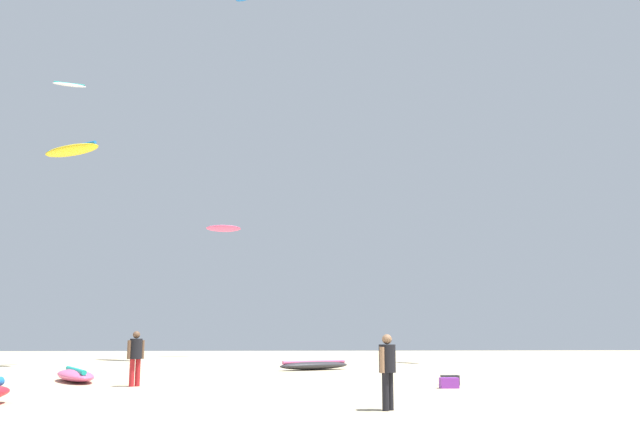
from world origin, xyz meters
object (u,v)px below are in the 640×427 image
Objects in this scene: person_midground at (136,354)px; gear_bag at (450,380)px; kite_grounded_far at (75,375)px; cooler_box at (449,383)px; kite_aloft_4 at (69,85)px; kite_aloft_0 at (224,228)px; kite_aloft_7 at (71,150)px; person_foreground at (387,366)px; kite_grounded_mid at (314,365)px.

gear_bag is at bearing -126.17° from person_midground.
kite_grounded_far is 7.21× the size of cooler_box.
kite_aloft_4 reaches higher than gear_bag.
kite_aloft_0 is 0.66× the size of kite_aloft_7.
kite_grounded_far is 16.60m from kite_aloft_7.
gear_bag is (10.22, -0.01, -0.86)m from person_midground.
kite_aloft_4 is at bearing -157.34° from kite_aloft_0.
person_foreground is 10.24m from person_midground.
gear_bag is at bearing -72.84° from person_foreground.
person_midground reaches higher than person_foreground.
kite_aloft_0 is 17.05m from kite_aloft_7.
kite_aloft_7 reaches higher than cooler_box.
gear_bag is 32.36m from kite_aloft_0.
person_midground reaches higher than kite_grounded_far.
gear_bag is 0.24× the size of kite_aloft_4.
kite_aloft_4 is 13.89m from kite_aloft_7.
kite_aloft_7 is (-13.67, 21.38, 10.48)m from person_foreground.
kite_aloft_7 is at bearing -10.38° from person_midground.
person_midground is 0.43× the size of kite_grounded_far.
person_foreground reaches higher than cooler_box.
kite_aloft_4 is (-7.93, 22.44, 18.92)m from kite_grounded_far.
cooler_box is 0.24× the size of kite_aloft_4.
kite_grounded_mid is 17.60m from kite_aloft_7.
person_foreground is 0.41× the size of kite_aloft_7.
kite_aloft_4 is at bearing -21.05° from person_foreground.
kite_aloft_0 is at bearing 65.52° from kite_aloft_7.
person_foreground is 38.38m from kite_aloft_0.
person_midground is 10.26m from gear_bag.
kite_aloft_4 reaches higher than kite_aloft_0.
gear_bag is (12.75, -2.39, -0.07)m from kite_grounded_far.
kite_aloft_4 reaches higher than person_midground.
kite_aloft_0 reaches higher than person_foreground.
kite_aloft_7 is at bearing 109.84° from kite_grounded_far.
kite_aloft_0 reaches higher than gear_bag.
kite_grounded_mid is 1.57× the size of kite_aloft_4.
cooler_box is 0.14× the size of kite_aloft_7.
person_midground is 0.74× the size of kite_aloft_4.
kite_grounded_far is at bearing -70.16° from kite_aloft_7.
kite_aloft_7 is (-16.91, 13.90, 11.28)m from gear_bag.
person_midground is 0.47× the size of kite_grounded_mid.
kite_aloft_0 reaches higher than kite_grounded_far.
kite_aloft_0 is (2.87, 26.94, 9.36)m from kite_grounded_far.
person_midground is at bearing -67.15° from kite_aloft_4.
gear_bag is at bearing 74.69° from cooler_box.
person_foreground is at bearing -79.76° from kite_aloft_0.
kite_grounded_far is 1.71× the size of kite_aloft_4.
kite_aloft_7 is at bearing 163.02° from kite_grounded_mid.
kite_grounded_mid is at bearing -41.65° from kite_aloft_4.
kite_grounded_far is 12.94m from cooler_box.
kite_aloft_7 is (-6.69, 13.89, 10.42)m from person_midground.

